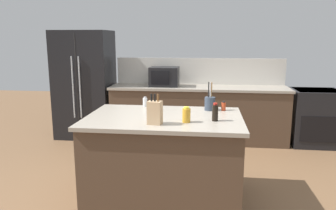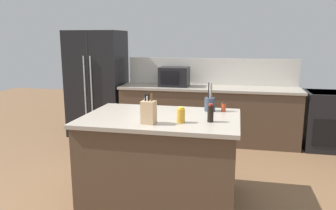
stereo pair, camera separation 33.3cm
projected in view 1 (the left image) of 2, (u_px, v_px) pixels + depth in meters
The scene contains 13 objects.
ground_plane at pixel (164, 199), 3.61m from camera, with size 14.00×14.00×0.00m, color brown.
back_counter_run at pixel (198, 114), 5.62m from camera, with size 3.00×0.66×0.94m.
wall_backsplash at pixel (199, 71), 5.78m from camera, with size 2.96×0.03×0.46m, color beige.
kitchen_island at pixel (164, 159), 3.51m from camera, with size 1.62×1.09×0.94m.
refrigerator at pixel (85, 84), 5.81m from camera, with size 0.96×0.75×1.87m.
range_oven at pixel (315, 117), 5.39m from camera, with size 0.76×0.65×0.92m.
microwave at pixel (164, 77), 5.56m from camera, with size 0.49×0.39×0.32m.
knife_block at pixel (155, 112), 3.09m from camera, with size 0.14×0.12×0.29m.
utensil_crock at pixel (210, 103), 3.70m from camera, with size 0.12×0.12×0.32m.
soy_sauce_bottle at pixel (215, 112), 3.21m from camera, with size 0.06×0.06×0.18m.
honey_jar at pixel (186, 115), 3.17m from camera, with size 0.08×0.08×0.15m.
salt_shaker at pixel (145, 102), 3.88m from camera, with size 0.05×0.05×0.12m.
spice_jar_paprika at pixel (224, 106), 3.68m from camera, with size 0.05×0.05×0.11m.
Camera 1 is at (0.44, -3.30, 1.74)m, focal length 35.00 mm.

